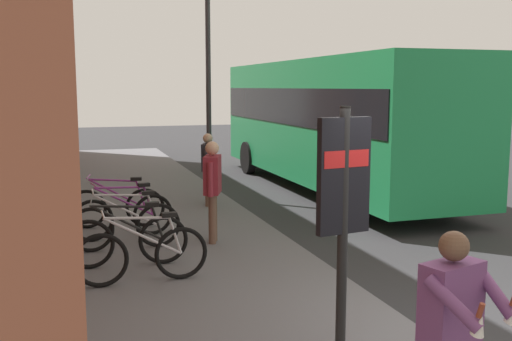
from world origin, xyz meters
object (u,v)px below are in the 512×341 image
object	(u,v)px
pedestrian_by_facade	(213,181)
street_lamp	(208,54)
bicycle_far_end	(142,254)
bicycle_leaning_wall	(124,216)
bicycle_nearest_sign	(127,240)
pedestrian_near_bus	(208,162)
bicycle_end_of_row	(126,226)
city_bus	(329,117)
bicycle_under_window	(117,207)
tourist_with_hotdogs	(453,316)
transit_info_sign	(343,192)

from	to	relation	value
pedestrian_by_facade	street_lamp	distance (m)	5.17
bicycle_far_end	bicycle_leaning_wall	xyz separation A→B (m)	(2.47, 0.01, 0.00)
bicycle_nearest_sign	bicycle_leaning_wall	xyz separation A→B (m)	(1.66, -0.10, 0.00)
bicycle_nearest_sign	pedestrian_near_bus	bearing A→B (deg)	-28.31
bicycle_end_of_row	city_bus	distance (m)	7.60
city_bus	bicycle_under_window	bearing A→B (deg)	119.27
pedestrian_by_facade	tourist_with_hotdogs	world-z (taller)	pedestrian_by_facade
bicycle_end_of_row	transit_info_sign	size ratio (longest dim) A/B	0.74
transit_info_sign	pedestrian_by_facade	xyz separation A→B (m)	(4.40, 0.21, -0.56)
bicycle_nearest_sign	city_bus	distance (m)	8.25
bicycle_nearest_sign	city_bus	xyz separation A→B (m)	(5.70, -5.80, 1.41)
bicycle_end_of_row	street_lamp	world-z (taller)	street_lamp
bicycle_under_window	pedestrian_by_facade	bearing A→B (deg)	-137.32
transit_info_sign	city_bus	bearing A→B (deg)	-24.07
street_lamp	tourist_with_hotdogs	bearing A→B (deg)	176.03
transit_info_sign	pedestrian_by_facade	distance (m)	4.44
bicycle_end_of_row	pedestrian_by_facade	world-z (taller)	pedestrian_by_facade
transit_info_sign	city_bus	distance (m)	10.06
bicycle_far_end	city_bus	distance (m)	8.76
bicycle_leaning_wall	pedestrian_by_facade	world-z (taller)	pedestrian_by_facade
bicycle_far_end	city_bus	size ratio (longest dim) A/B	0.17
bicycle_under_window	street_lamp	world-z (taller)	street_lamp
bicycle_end_of_row	transit_info_sign	bearing A→B (deg)	-159.63
bicycle_under_window	street_lamp	distance (m)	4.84
pedestrian_by_facade	street_lamp	world-z (taller)	street_lamp
transit_info_sign	bicycle_far_end	bearing A→B (deg)	30.60
pedestrian_near_bus	tourist_with_hotdogs	bearing A→B (deg)	177.77
tourist_with_hotdogs	city_bus	bearing A→B (deg)	-20.48
bicycle_nearest_sign	street_lamp	size ratio (longest dim) A/B	0.31
bicycle_end_of_row	city_bus	size ratio (longest dim) A/B	0.17
bicycle_leaning_wall	city_bus	xyz separation A→B (m)	(4.04, -5.70, 1.41)
bicycle_under_window	transit_info_sign	xyz separation A→B (m)	(-5.96, -1.65, 1.21)
bicycle_leaning_wall	transit_info_sign	xyz separation A→B (m)	(-5.14, -1.59, 1.21)
transit_info_sign	pedestrian_by_facade	size ratio (longest dim) A/B	1.42
bicycle_leaning_wall	transit_info_sign	bearing A→B (deg)	-162.76
street_lamp	bicycle_far_end	bearing A→B (deg)	159.10
bicycle_nearest_sign	bicycle_end_of_row	size ratio (longest dim) A/B	1.00
bicycle_nearest_sign	pedestrian_by_facade	bearing A→B (deg)	-58.49
pedestrian_near_bus	pedestrian_by_facade	xyz separation A→B (m)	(-3.03, 0.63, 0.07)
bicycle_nearest_sign	city_bus	size ratio (longest dim) A/B	0.17
bicycle_far_end	pedestrian_by_facade	size ratio (longest dim) A/B	1.05
city_bus	street_lamp	world-z (taller)	street_lamp
bicycle_under_window	transit_info_sign	distance (m)	6.30
bicycle_under_window	tourist_with_hotdogs	distance (m)	7.78
bicycle_leaning_wall	city_bus	world-z (taller)	city_bus
bicycle_far_end	street_lamp	size ratio (longest dim) A/B	0.31
bicycle_end_of_row	transit_info_sign	xyz separation A→B (m)	(-4.40, -1.63, 1.21)
bicycle_nearest_sign	city_bus	world-z (taller)	city_bus
bicycle_leaning_wall	tourist_with_hotdogs	world-z (taller)	tourist_with_hotdogs
bicycle_leaning_wall	bicycle_end_of_row	bearing A→B (deg)	177.09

